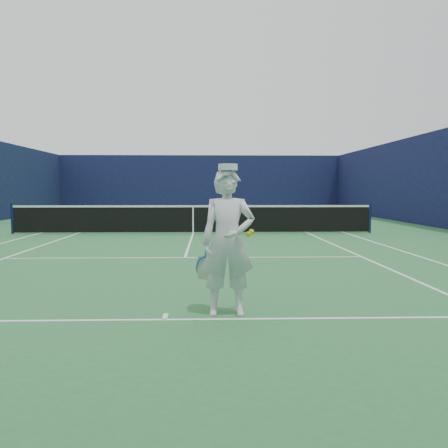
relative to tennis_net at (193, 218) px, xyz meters
name	(u,v)px	position (x,y,z in m)	size (l,w,h in m)	color
ground	(193,233)	(0.00, 0.00, -0.55)	(80.00, 80.00, 0.00)	#276834
court_markings	(193,233)	(0.00, 0.00, -0.55)	(11.03, 23.83, 0.01)	white
windscreen_fence	(193,177)	(0.00, 0.00, 1.45)	(20.12, 36.12, 4.00)	#0F1437
tennis_net	(193,218)	(0.00, 0.00, 0.00)	(12.88, 0.09, 1.07)	#141E4C
tennis_player	(228,242)	(0.78, -11.63, 0.37)	(0.77, 0.48, 1.89)	white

